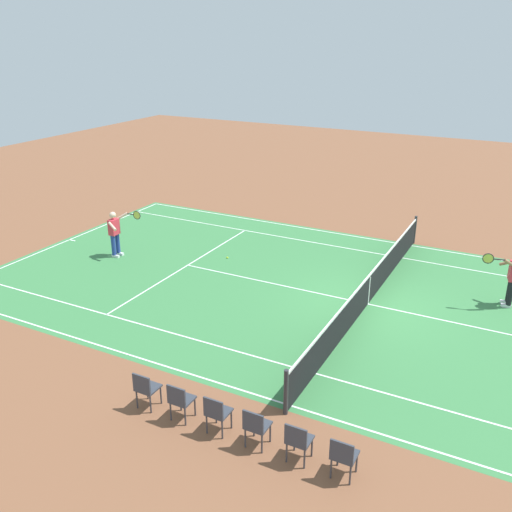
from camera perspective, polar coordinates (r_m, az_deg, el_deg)
The scene contains 13 objects.
ground_plane at distance 17.03m, azimuth 11.25°, elevation -4.80°, with size 60.00×60.00×0.00m, color brown.
court_slab at distance 17.02m, azimuth 11.26°, elevation -4.79°, with size 24.20×11.40×0.00m, color #387A42.
court_line_markings at distance 17.02m, azimuth 11.26°, elevation -4.78°, with size 23.85×11.05×0.01m.
tennis_net at distance 16.81m, azimuth 11.38°, elevation -3.30°, with size 0.10×11.70×1.08m.
tennis_player_near at distance 20.50m, azimuth -14.09°, elevation 2.43°, with size 1.05×0.78×1.70m.
tennis_player_far at distance 17.82m, azimuth 24.49°, elevation -1.92°, with size 1.01×0.84×1.70m.
tennis_ball at distance 19.99m, azimuth -2.93°, elevation -0.16°, with size 0.07×0.07×0.07m, color #CCE01E.
spectator_chair_0 at distance 10.70m, azimuth 8.85°, elevation -19.31°, with size 0.44×0.44×0.88m.
spectator_chair_1 at distance 10.92m, azimuth 4.28°, elevation -18.06°, with size 0.44×0.44×0.88m.
spectator_chair_2 at distance 11.21m, azimuth -0.01°, elevation -16.77°, with size 0.44×0.44×0.88m.
spectator_chair_3 at distance 11.55m, azimuth -4.02°, elevation -15.47°, with size 0.44×0.44×0.88m.
spectator_chair_4 at distance 11.96m, azimuth -7.73°, elevation -14.19°, with size 0.44×0.44×0.88m.
spectator_chair_5 at distance 12.41m, azimuth -11.14°, elevation -12.95°, with size 0.44×0.44×0.88m.
Camera 1 is at (-3.98, 14.75, 7.51)m, focal length 39.44 mm.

